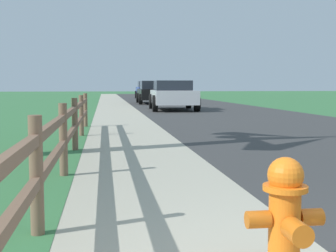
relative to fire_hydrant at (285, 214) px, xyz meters
name	(u,v)px	position (x,y,z in m)	size (l,w,h in m)	color
ground_plane	(131,105)	(0.45, 24.09, -0.38)	(120.00, 120.00, 0.00)	#36703F
road_asphalt	(183,104)	(3.95, 26.09, -0.38)	(7.00, 66.00, 0.01)	#383838
curb_concrete	(82,104)	(-2.55, 26.09, -0.38)	(6.00, 66.00, 0.01)	#AEA893
grass_verge	(57,104)	(-4.05, 26.09, -0.37)	(5.00, 66.00, 0.00)	#36703F
fire_hydrant	(285,214)	(0.00, 0.00, 0.00)	(0.51, 0.44, 0.75)	orange
rail_fence	(70,126)	(-1.68, 4.55, 0.19)	(0.11, 12.06, 0.97)	brown
parked_suv_silver	(173,95)	(2.16, 18.92, 0.36)	(2.29, 4.47, 1.42)	#B7BABF
parked_car_black	(154,92)	(2.09, 26.87, 0.37)	(2.19, 4.88, 1.48)	black
parked_car_blue	(148,90)	(2.71, 37.50, 0.39)	(2.18, 4.80, 1.53)	navy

